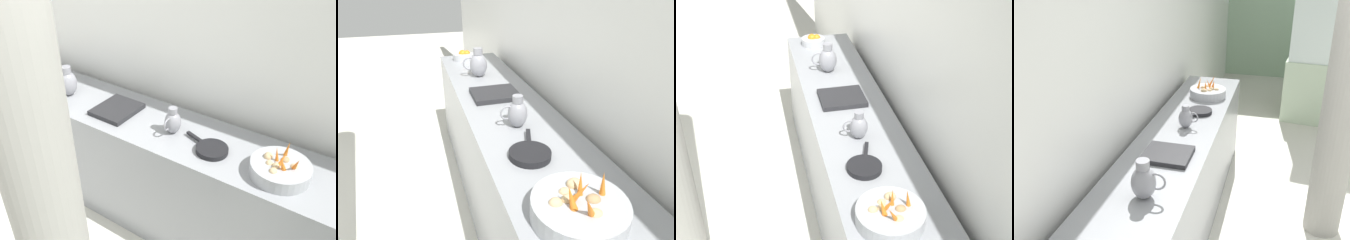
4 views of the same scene
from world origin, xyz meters
TOP-DOWN VIEW (x-y plane):
  - tile_wall_left at (-1.95, 0.72)m, footprint 0.10×9.34m
  - prep_counter at (-1.54, 0.22)m, footprint 0.60×3.29m
  - vegetable_colander at (-1.48, 1.21)m, footprint 0.37×0.37m
  - metal_pitcher_tall at (-1.49, -0.61)m, footprint 0.21×0.15m
  - metal_pitcher_short at (-1.51, 0.41)m, footprint 0.17×0.12m
  - counter_sink_basin at (-1.51, -0.10)m, footprint 0.34×0.30m
  - skillet_on_counter at (-1.46, 0.75)m, footprint 0.22×0.35m
  - glass_block_booth at (0.12, 3.38)m, footprint 1.78×1.36m
  - support_column at (-0.30, 0.59)m, footprint 0.30×0.30m

SIDE VIEW (x-z plane):
  - prep_counter at x=-1.54m, z-range 0.00..0.92m
  - skillet_on_counter at x=-1.46m, z-range 0.92..0.96m
  - counter_sink_basin at x=-1.51m, z-range 0.92..0.96m
  - vegetable_colander at x=-1.48m, z-range 0.86..1.07m
  - metal_pitcher_short at x=-1.51m, z-range 0.91..1.11m
  - metal_pitcher_tall at x=-1.49m, z-range 0.91..1.16m
  - glass_block_booth at x=0.12m, z-range -0.01..2.20m
  - tile_wall_left at x=-1.95m, z-range 0.00..3.00m
  - support_column at x=-0.30m, z-range 0.00..3.00m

